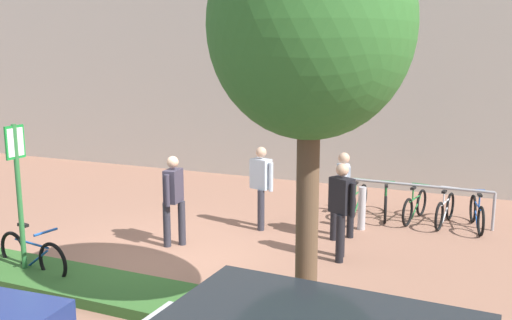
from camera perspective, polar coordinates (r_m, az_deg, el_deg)
ground_plane at (r=10.04m, az=-9.35°, el=-9.91°), size 60.00×60.00×0.00m
building_facade at (r=16.19m, az=4.94°, el=15.86°), size 28.00×1.20×10.00m
planter_strip at (r=9.09m, az=-18.56°, el=-12.01°), size 7.00×1.10×0.16m
tree_sidewalk at (r=6.54m, az=5.71°, el=13.51°), size 2.43×2.43×5.19m
parking_sign_post at (r=9.32m, az=-23.60°, el=-1.84°), size 0.08×0.36×2.49m
bike_at_sign at (r=9.67m, az=-22.30°, el=-9.20°), size 1.67×0.43×0.86m
bike_rack_cluster at (r=12.36m, az=16.22°, el=-4.60°), size 3.21×1.61×0.83m
bollard_steel at (r=11.49m, az=10.99°, el=-4.98°), size 0.16×0.16×0.90m
person_suited_dark at (r=9.60m, az=8.90°, el=-4.69°), size 0.54×0.42×1.72m
person_shirt_white at (r=11.23m, az=0.53°, el=-2.33°), size 0.59×0.41×1.72m
person_suited_navy at (r=10.30m, az=-8.60°, el=-3.64°), size 0.34×0.61×1.72m
person_casual_tan at (r=10.70m, az=9.07°, el=-3.11°), size 0.40×0.59×1.72m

